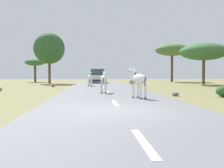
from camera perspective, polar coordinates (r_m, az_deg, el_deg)
name	(u,v)px	position (r m, az deg, el deg)	size (l,w,h in m)	color
ground_plane	(114,112)	(8.62, 0.39, -6.14)	(90.00, 90.00, 0.00)	olive
road	(120,111)	(8.64, 1.82, -5.95)	(6.00, 64.00, 0.05)	slate
lane_markings	(124,115)	(7.65, 2.61, -6.84)	(0.16, 56.00, 0.01)	silver
zebra_0	(90,78)	(24.15, -4.88, 1.43)	(0.50, 1.44, 1.36)	silver
zebra_1	(138,79)	(12.72, 5.86, 1.01)	(0.83, 1.56, 1.54)	silver
zebra_3	(104,79)	(16.00, -1.82, 1.04)	(0.50, 1.50, 1.41)	silver
car_0	(97,76)	(32.81, -3.31, 1.69)	(2.24, 4.45, 1.74)	silver
tree_1	(172,50)	(38.94, 13.17, 7.33)	(4.96, 4.96, 5.53)	#4C3823
tree_2	(35,63)	(38.38, -16.68, 4.57)	(2.84, 2.84, 3.31)	#4C3823
tree_4	(204,52)	(30.17, 19.68, 6.70)	(5.28, 5.28, 4.53)	brown
tree_7	(49,49)	(32.80, -13.72, 7.64)	(3.80, 3.80, 6.20)	brown
rock_1	(53,85)	(24.66, -12.92, -0.19)	(0.50, 0.51, 0.35)	gray
rock_2	(132,82)	(29.41, 4.56, 0.54)	(0.83, 0.83, 0.61)	#A89E8C
rock_3	(175,94)	(14.80, 13.86, -2.15)	(0.41, 0.39, 0.23)	gray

